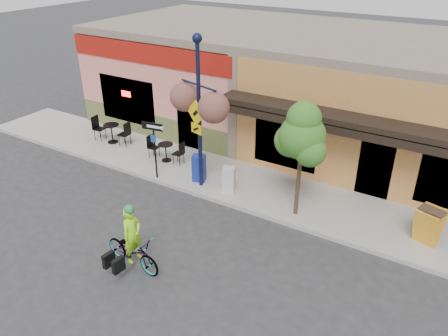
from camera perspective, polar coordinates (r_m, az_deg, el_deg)
name	(u,v)px	position (r m, az deg, el deg)	size (l,w,h in m)	color
ground	(206,209)	(14.31, -2.41, -5.38)	(90.00, 90.00, 0.00)	#2D2D30
sidewalk	(236,181)	(15.72, 1.61, -1.76)	(24.00, 3.00, 0.15)	#9E9B93
curb	(215,200)	(14.66, -1.22, -4.14)	(24.00, 0.12, 0.15)	#A8A59E
building	(300,84)	(19.49, 9.93, 10.72)	(18.20, 8.20, 4.50)	#E48070
bicycle	(133,251)	(12.00, -11.83, -10.60)	(0.64, 1.84, 0.97)	maroon
cyclist_rider	(133,242)	(11.78, -11.79, -9.50)	(0.58, 0.38, 1.59)	#ABFF1A
lamp_post	(199,115)	(14.27, -3.25, 6.92)	(1.66, 0.67, 5.21)	#111736
one_way_sign	(155,151)	(15.53, -9.00, 2.25)	(0.82, 0.18, 2.15)	black
cafe_set_left	(112,131)	(18.98, -14.47, 4.72)	(1.75, 0.88, 1.05)	black
cafe_set_right	(166,150)	(16.98, -7.61, 2.37)	(1.54, 0.77, 0.93)	black
newspaper_box_blue	(199,168)	(15.44, -3.29, 0.00)	(0.44, 0.39, 0.98)	navy
newspaper_box_grey	(229,179)	(14.79, 0.62, -1.50)	(0.41, 0.37, 0.88)	silver
street_tree	(300,160)	(13.08, 9.92, 0.97)	(1.45, 1.45, 3.73)	#3D7A26
sandwich_board	(425,229)	(13.38, 24.76, -7.26)	(0.66, 0.49, 1.11)	gold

